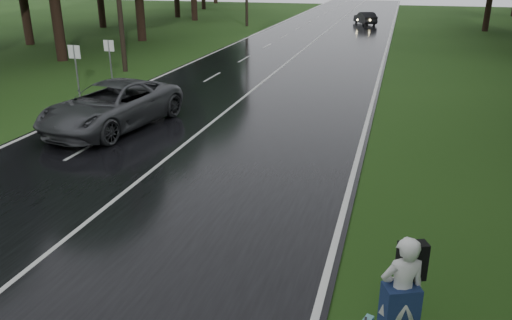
{
  "coord_description": "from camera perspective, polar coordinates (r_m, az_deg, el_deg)",
  "views": [
    {
      "loc": [
        6.76,
        -5.81,
        5.72
      ],
      "look_at": [
        3.5,
        5.77,
        1.1
      ],
      "focal_mm": 35.52,
      "sensor_mm": 36.0,
      "label": 1
    }
  ],
  "objects": [
    {
      "name": "tree_left_f",
      "position": [
        59.57,
        -6.91,
        15.35
      ],
      "size": [
        10.98,
        10.98,
        17.15
      ],
      "primitive_type": null,
      "color": "black",
      "rests_on": "ground"
    },
    {
      "name": "road",
      "position": [
        27.29,
        1.03,
        8.94
      ],
      "size": [
        12.0,
        140.0,
        0.04
      ],
      "primitive_type": "cube",
      "color": "black",
      "rests_on": "ground"
    },
    {
      "name": "far_car",
      "position": [
        55.82,
        12.2,
        15.37
      ],
      "size": [
        2.75,
        4.04,
        1.26
      ],
      "primitive_type": "imported",
      "rotation": [
        0.0,
        0.0,
        3.55
      ],
      "color": "black",
      "rests_on": "road"
    },
    {
      "name": "grey_car",
      "position": [
        19.64,
        -15.93,
        5.92
      ],
      "size": [
        3.7,
        6.41,
        1.68
      ],
      "primitive_type": "imported",
      "rotation": [
        0.0,
        0.0,
        6.13
      ],
      "color": "#4D4F52",
      "rests_on": "road"
    },
    {
      "name": "utility_pole_mid",
      "position": [
        30.82,
        -14.49,
        9.65
      ],
      "size": [
        1.8,
        0.28,
        10.01
      ],
      "primitive_type": null,
      "color": "black",
      "rests_on": "ground"
    },
    {
      "name": "tree_right_f",
      "position": [
        53.54,
        24.35,
        13.08
      ],
      "size": [
        8.41,
        8.41,
        13.14
      ],
      "primitive_type": null,
      "color": "black",
      "rests_on": "ground"
    },
    {
      "name": "tree_left_e",
      "position": [
        43.65,
        -12.68,
        12.98
      ],
      "size": [
        8.52,
        8.52,
        13.31
      ],
      "primitive_type": null,
      "color": "black",
      "rests_on": "ground"
    },
    {
      "name": "tree_left_d",
      "position": [
        35.63,
        -20.93,
        10.41
      ],
      "size": [
        10.28,
        10.28,
        16.07
      ],
      "primitive_type": null,
      "color": "black",
      "rests_on": "ground"
    },
    {
      "name": "hitchhiker",
      "position": [
        8.48,
        16.06,
        -14.49
      ],
      "size": [
        0.84,
        0.81,
        1.96
      ],
      "color": "silver",
      "rests_on": "ground"
    },
    {
      "name": "utility_pole_far",
      "position": [
        53.33,
        -1.04,
        14.84
      ],
      "size": [
        1.8,
        0.28,
        9.7
      ],
      "primitive_type": null,
      "color": "black",
      "rests_on": "ground"
    },
    {
      "name": "lane_center",
      "position": [
        27.28,
        1.03,
        8.99
      ],
      "size": [
        0.12,
        140.0,
        0.01
      ],
      "primitive_type": "cube",
      "color": "silver",
      "rests_on": "road"
    },
    {
      "name": "road_sign_a",
      "position": [
        24.81,
        -19.19,
        6.51
      ],
      "size": [
        0.59,
        0.1,
        2.44
      ],
      "primitive_type": null,
      "color": "white",
      "rests_on": "ground"
    },
    {
      "name": "road_sign_b",
      "position": [
        27.14,
        -15.82,
        8.05
      ],
      "size": [
        0.55,
        0.1,
        2.3
      ],
      "primitive_type": null,
      "color": "white",
      "rests_on": "ground"
    }
  ]
}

